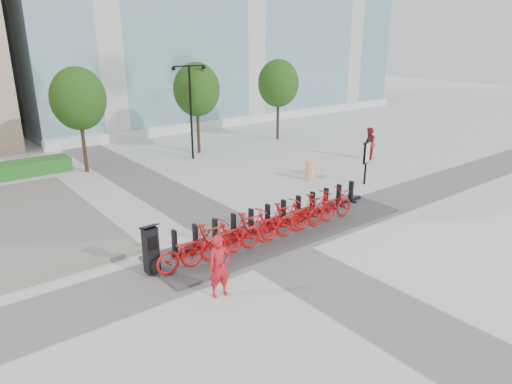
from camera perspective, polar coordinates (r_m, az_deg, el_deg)
ground at (r=14.76m, az=0.53°, el=-6.66°), size 120.00×120.00×0.00m
hedge_b at (r=24.60m, az=-29.04°, el=2.25°), size 6.00×1.20×0.70m
tree_1 at (r=23.60m, az=-21.33°, el=10.80°), size 2.60×2.60×5.10m
tree_2 at (r=26.23m, az=-7.43°, el=12.56°), size 2.60×2.60×5.10m
tree_3 at (r=29.73m, az=2.80°, el=13.39°), size 2.60×2.60×5.10m
streetlamp at (r=24.93m, az=-8.19°, el=11.15°), size 2.00×0.20×5.00m
dock_pad at (r=15.72m, az=3.57°, el=-4.90°), size 9.60×2.40×0.08m
dock_rail_posts at (r=15.91m, az=2.63°, el=-2.78°), size 8.02×0.50×0.85m
bike_0 at (r=13.15m, az=-8.30°, el=-7.16°), size 2.10×0.73×1.10m
bike_1 at (r=13.45m, az=-5.64°, el=-6.15°), size 2.04×0.58×1.23m
bike_2 at (r=13.84m, az=-3.11°, el=-5.62°), size 2.10×0.73×1.10m
bike_3 at (r=14.20m, az=-0.73°, el=-4.67°), size 2.04×0.58×1.23m
bike_4 at (r=14.63m, az=1.52°, el=-4.20°), size 2.10×0.73×1.10m
bike_5 at (r=15.04m, az=3.64°, el=-3.32°), size 2.04×0.58×1.23m
bike_6 at (r=15.52m, az=5.63°, el=-2.91°), size 2.10×0.73×1.10m
bike_7 at (r=15.98m, az=7.52°, el=-2.11°), size 2.04×0.58×1.23m
bike_8 at (r=16.49m, az=9.27°, el=-1.75°), size 2.10×0.73×1.10m
kiosk at (r=13.05m, az=-13.01°, el=-6.93°), size 0.46×0.39×1.47m
worker_red at (r=11.74m, az=-4.57°, el=-9.26°), size 0.67×0.50×1.66m
pedestrian at (r=25.68m, az=13.93°, el=5.90°), size 1.08×1.06×1.76m
construction_barrel at (r=21.47m, az=6.77°, el=2.69°), size 0.59×0.59×0.90m
map_sign at (r=21.02m, az=13.66°, el=4.61°), size 0.67×0.36×2.11m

